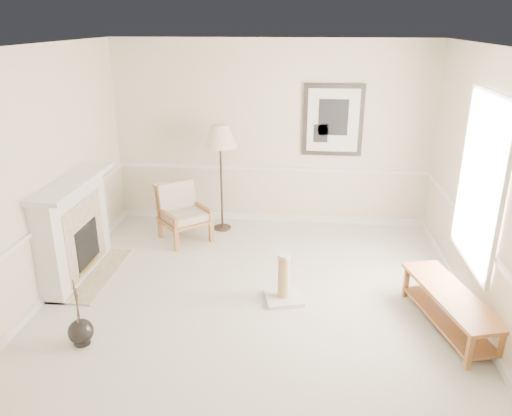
{
  "coord_description": "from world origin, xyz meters",
  "views": [
    {
      "loc": [
        0.54,
        -4.97,
        3.15
      ],
      "look_at": [
        -0.03,
        0.7,
        0.99
      ],
      "focal_mm": 35.0,
      "sensor_mm": 36.0,
      "label": 1
    }
  ],
  "objects": [
    {
      "name": "floor_lamp",
      "position": [
        -0.74,
        2.31,
        1.46
      ],
      "size": [
        0.69,
        0.69,
        1.67
      ],
      "rotation": [
        0.0,
        0.0,
        -0.4
      ],
      "color": "black",
      "rests_on": "ground"
    },
    {
      "name": "bench",
      "position": [
        2.15,
        -0.15,
        0.28
      ],
      "size": [
        0.82,
        1.56,
        0.43
      ],
      "rotation": [
        0.0,
        0.0,
        0.26
      ],
      "color": "#A35D34",
      "rests_on": "ground"
    },
    {
      "name": "floor_vase",
      "position": [
        -1.69,
        -0.84,
        0.14
      ],
      "size": [
        0.26,
        0.26,
        0.76
      ],
      "rotation": [
        0.0,
        0.0,
        -0.22
      ],
      "color": "black",
      "rests_on": "ground"
    },
    {
      "name": "ground",
      "position": [
        0.0,
        0.0,
        0.0
      ],
      "size": [
        5.5,
        5.5,
        0.0
      ],
      "primitive_type": "plane",
      "color": "silver",
      "rests_on": "ground"
    },
    {
      "name": "armchair",
      "position": [
        -1.29,
        1.91,
        0.46
      ],
      "size": [
        0.94,
        0.94,
        0.86
      ],
      "rotation": [
        0.0,
        0.0,
        0.7
      ],
      "color": "#A35D34",
      "rests_on": "ground"
    },
    {
      "name": "room",
      "position": [
        0.14,
        0.08,
        1.87
      ],
      "size": [
        5.04,
        5.54,
        2.92
      ],
      "color": "beige",
      "rests_on": "ground"
    },
    {
      "name": "fireplace",
      "position": [
        -2.34,
        0.6,
        0.64
      ],
      "size": [
        0.64,
        1.64,
        1.31
      ],
      "color": "white",
      "rests_on": "ground"
    },
    {
      "name": "scratching_post",
      "position": [
        0.34,
        0.23,
        0.19
      ],
      "size": [
        0.52,
        0.52,
        0.61
      ],
      "rotation": [
        0.0,
        0.0,
        0.26
      ],
      "color": "white",
      "rests_on": "ground"
    }
  ]
}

